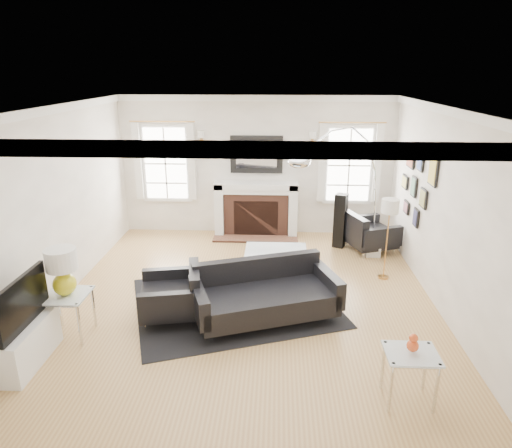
# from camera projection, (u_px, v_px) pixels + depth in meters

# --- Properties ---
(floor) EXTENTS (6.00, 6.00, 0.00)m
(floor) POSITION_uv_depth(u_px,v_px,m) (247.00, 298.00, 6.86)
(floor) COLOR #AB7B48
(floor) RESTS_ON ground
(back_wall) EXTENTS (5.50, 0.04, 2.80)m
(back_wall) POSITION_uv_depth(u_px,v_px,m) (257.00, 166.00, 9.24)
(back_wall) COLOR white
(back_wall) RESTS_ON floor
(front_wall) EXTENTS (5.50, 0.04, 2.80)m
(front_wall) POSITION_uv_depth(u_px,v_px,m) (220.00, 321.00, 3.57)
(front_wall) COLOR white
(front_wall) RESTS_ON floor
(left_wall) EXTENTS (0.04, 6.00, 2.80)m
(left_wall) POSITION_uv_depth(u_px,v_px,m) (55.00, 207.00, 6.53)
(left_wall) COLOR white
(left_wall) RESTS_ON floor
(right_wall) EXTENTS (0.04, 6.00, 2.80)m
(right_wall) POSITION_uv_depth(u_px,v_px,m) (445.00, 212.00, 6.28)
(right_wall) COLOR white
(right_wall) RESTS_ON floor
(ceiling) EXTENTS (5.50, 6.00, 0.02)m
(ceiling) POSITION_uv_depth(u_px,v_px,m) (246.00, 107.00, 5.95)
(ceiling) COLOR white
(ceiling) RESTS_ON back_wall
(crown_molding) EXTENTS (5.50, 6.00, 0.12)m
(crown_molding) POSITION_uv_depth(u_px,v_px,m) (246.00, 112.00, 5.97)
(crown_molding) COLOR white
(crown_molding) RESTS_ON back_wall
(fireplace) EXTENTS (1.70, 0.69, 1.11)m
(fireplace) POSITION_uv_depth(u_px,v_px,m) (256.00, 210.00, 9.32)
(fireplace) COLOR white
(fireplace) RESTS_ON floor
(mantel_mirror) EXTENTS (1.05, 0.07, 0.75)m
(mantel_mirror) POSITION_uv_depth(u_px,v_px,m) (257.00, 155.00, 9.12)
(mantel_mirror) COLOR black
(mantel_mirror) RESTS_ON back_wall
(window_left) EXTENTS (1.24, 0.15, 1.62)m
(window_left) POSITION_uv_depth(u_px,v_px,m) (166.00, 163.00, 9.26)
(window_left) COLOR white
(window_left) RESTS_ON back_wall
(window_right) EXTENTS (1.24, 0.15, 1.62)m
(window_right) POSITION_uv_depth(u_px,v_px,m) (349.00, 165.00, 9.09)
(window_right) COLOR white
(window_right) RESTS_ON back_wall
(gallery_wall) EXTENTS (0.04, 1.73, 1.29)m
(gallery_wall) POSITION_uv_depth(u_px,v_px,m) (417.00, 181.00, 7.46)
(gallery_wall) COLOR black
(gallery_wall) RESTS_ON right_wall
(tv_unit) EXTENTS (0.35, 1.00, 1.09)m
(tv_unit) POSITION_uv_depth(u_px,v_px,m) (26.00, 338.00, 5.25)
(tv_unit) COLOR white
(tv_unit) RESTS_ON floor
(area_rug) EXTENTS (3.41, 3.12, 0.01)m
(area_rug) POSITION_uv_depth(u_px,v_px,m) (234.00, 302.00, 6.74)
(area_rug) COLOR black
(area_rug) RESTS_ON floor
(sofa) EXTENTS (2.14, 1.48, 0.64)m
(sofa) POSITION_uv_depth(u_px,v_px,m) (264.00, 295.00, 6.23)
(sofa) COLOR black
(sofa) RESTS_ON floor
(armchair_left) EXTENTS (0.95, 1.02, 0.60)m
(armchair_left) POSITION_uv_depth(u_px,v_px,m) (174.00, 295.00, 6.24)
(armchair_left) COLOR black
(armchair_left) RESTS_ON floor
(armchair_right) EXTENTS (1.05, 1.11, 0.60)m
(armchair_right) POSITION_uv_depth(u_px,v_px,m) (368.00, 234.00, 8.56)
(armchair_right) COLOR black
(armchair_right) RESTS_ON floor
(coffee_table) EXTENTS (1.01, 1.01, 0.45)m
(coffee_table) POSITION_uv_depth(u_px,v_px,m) (276.00, 255.00, 7.37)
(coffee_table) COLOR silver
(coffee_table) RESTS_ON floor
(side_table_left) EXTENTS (0.54, 0.54, 0.59)m
(side_table_left) POSITION_uv_depth(u_px,v_px,m) (67.00, 302.00, 5.75)
(side_table_left) COLOR silver
(side_table_left) RESTS_ON floor
(nesting_table) EXTENTS (0.52, 0.44, 0.58)m
(nesting_table) POSITION_uv_depth(u_px,v_px,m) (410.00, 363.00, 4.60)
(nesting_table) COLOR silver
(nesting_table) RESTS_ON floor
(gourd_lamp) EXTENTS (0.38, 0.38, 0.61)m
(gourd_lamp) POSITION_uv_depth(u_px,v_px,m) (62.00, 269.00, 5.60)
(gourd_lamp) COLOR gold
(gourd_lamp) RESTS_ON side_table_left
(orange_vase) EXTENTS (0.12, 0.12, 0.19)m
(orange_vase) POSITION_uv_depth(u_px,v_px,m) (413.00, 344.00, 4.53)
(orange_vase) COLOR #DD4B1C
(orange_vase) RESTS_ON nesting_table
(arc_floor_lamp) EXTENTS (1.76, 1.63, 2.49)m
(arc_floor_lamp) POSITION_uv_depth(u_px,v_px,m) (340.00, 192.00, 7.53)
(arc_floor_lamp) COLOR white
(arc_floor_lamp) RESTS_ON floor
(stick_floor_lamp) EXTENTS (0.27, 0.27, 1.35)m
(stick_floor_lamp) POSITION_uv_depth(u_px,v_px,m) (390.00, 210.00, 7.16)
(stick_floor_lamp) COLOR #C88F45
(stick_floor_lamp) RESTS_ON floor
(speaker_tower) EXTENTS (0.28, 0.28, 1.05)m
(speaker_tower) POSITION_uv_depth(u_px,v_px,m) (340.00, 221.00, 8.70)
(speaker_tower) COLOR black
(speaker_tower) RESTS_ON floor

